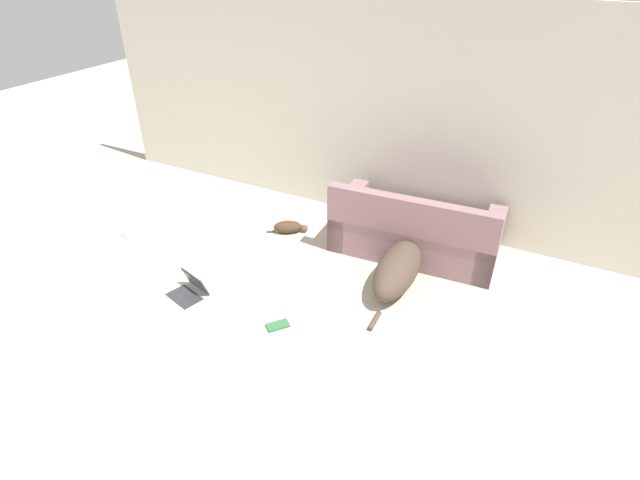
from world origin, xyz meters
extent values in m
plane|color=#BCB29E|center=(0.00, 0.00, 0.00)|extent=(20.00, 20.00, 0.00)
cube|color=beige|center=(0.00, 3.66, 1.38)|extent=(7.50, 0.06, 2.75)
cube|color=gray|center=(1.14, 3.03, 0.22)|extent=(1.95, 1.00, 0.44)
cube|color=gray|center=(1.16, 2.65, 0.66)|extent=(1.90, 0.25, 0.43)
cube|color=gray|center=(1.99, 3.08, 0.29)|extent=(0.25, 0.90, 0.58)
cube|color=gray|center=(0.29, 2.98, 0.29)|extent=(0.25, 0.90, 0.58)
ellipsoid|color=#4C3D33|center=(1.20, 2.28, 0.21)|extent=(0.46, 1.12, 0.43)
sphere|color=black|center=(1.18, 2.90, 0.13)|extent=(0.27, 0.27, 0.26)
cylinder|color=#4C3D33|center=(1.22, 1.59, 0.03)|extent=(0.06, 0.28, 0.05)
ellipsoid|color=#473323|center=(-0.43, 2.70, 0.08)|extent=(0.41, 0.34, 0.15)
sphere|color=brown|center=(-0.25, 2.80, 0.05)|extent=(0.13, 0.13, 0.10)
cylinder|color=#473323|center=(-0.62, 2.58, 0.01)|extent=(0.09, 0.07, 0.02)
cube|color=#2D2D33|center=(-0.72, 1.03, 0.01)|extent=(0.41, 0.32, 0.02)
cube|color=#2D2D33|center=(-0.67, 1.18, 0.13)|extent=(0.37, 0.19, 0.22)
cube|color=#23334C|center=(-0.68, 1.17, 0.13)|extent=(0.34, 0.17, 0.20)
cube|color=beige|center=(-2.19, 1.70, 0.01)|extent=(0.21, 0.19, 0.02)
cube|color=#2D663D|center=(0.40, 1.10, 0.01)|extent=(0.23, 0.24, 0.02)
camera|label=1|loc=(2.47, -1.99, 3.29)|focal=28.00mm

